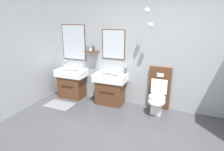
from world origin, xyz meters
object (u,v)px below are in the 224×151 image
Objects in this scene: vanity_sink_right at (110,88)px; soap_dispenser at (125,71)px; toilet at (158,96)px; toothbrush_cup at (65,65)px; vanity_sink_left at (72,82)px.

soap_dispenser reaches higher than vanity_sink_right.
toilet is 5.10× the size of toothbrush_cup.
vanity_sink_left is at bearing -173.22° from soap_dispenser.
toilet is at bearing -0.08° from vanity_sink_right.
toilet reaches higher than vanity_sink_right.
toilet is (2.25, -0.00, -0.03)m from vanity_sink_left.
toilet is 5.43× the size of soap_dispenser.
toilet is at bearing -3.61° from toothbrush_cup.
vanity_sink_right is at bearing -6.46° from toothbrush_cup.
vanity_sink_left is 1.10m from vanity_sink_right.
toilet is (1.15, -0.00, -0.03)m from vanity_sink_right.
soap_dispenser is (1.73, 0.01, 0.02)m from toothbrush_cup.
toilet is at bearing -11.69° from soap_dispenser.
vanity_sink_left is at bearing 179.96° from toilet.
vanity_sink_right is at bearing -152.10° from soap_dispenser.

